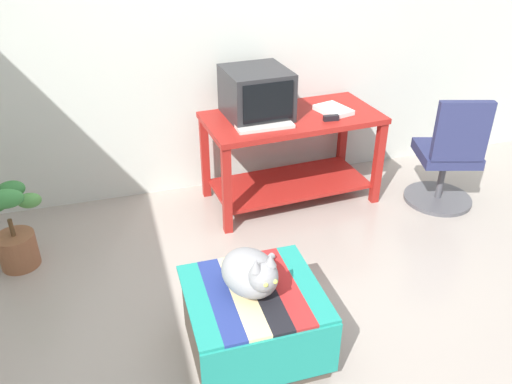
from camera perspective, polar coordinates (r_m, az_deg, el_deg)
The scene contains 11 objects.
ground_plane at distance 2.84m, azimuth 4.78°, elevation -18.15°, with size 14.00×14.00×0.00m, color #9E9389.
back_wall at distance 3.96m, azimuth -5.53°, elevation 17.98°, with size 8.00×0.10×2.60m, color silver.
desk at distance 3.94m, azimuth 3.89°, elevation 5.35°, with size 1.33×0.72×0.70m.
tv_monitor at distance 3.78m, azimuth 0.03°, elevation 10.74°, with size 0.47×0.49×0.34m.
keyboard at distance 3.62m, azimuth 0.96°, elevation 7.25°, with size 0.40×0.15×0.02m, color beige.
book at distance 3.94m, azimuth 8.48°, elevation 8.90°, with size 0.19×0.26×0.03m, color white.
ottoman_with_blanket at distance 2.75m, azimuth -0.24°, elevation -14.05°, with size 0.67×0.63×0.40m.
cat at distance 2.55m, azimuth -0.47°, elevation -8.87°, with size 0.36×0.41×0.28m.
potted_plant at distance 3.61m, azimuth -25.24°, elevation -3.65°, with size 0.41×0.32×0.62m.
office_chair at distance 4.14m, azimuth 20.34°, elevation 3.36°, with size 0.52×0.53×0.89m.
stapler at distance 3.78m, azimuth 8.23°, elevation 8.05°, with size 0.04×0.11×0.04m, color black.
Camera 1 is at (-0.76, -1.75, 2.11)m, focal length 36.46 mm.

